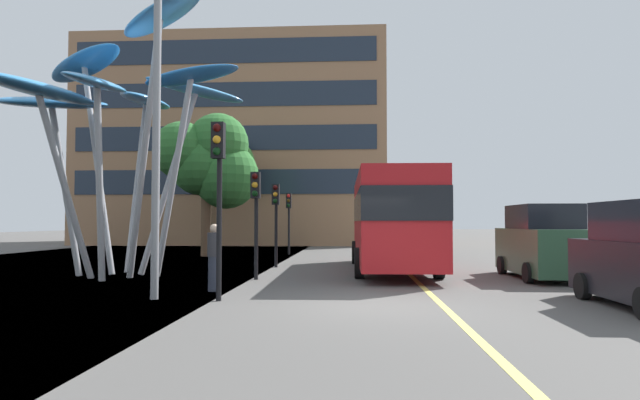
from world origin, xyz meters
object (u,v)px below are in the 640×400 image
(leaf_sculpture, at_px, (116,93))
(traffic_light_kerb_near, at_px, (218,172))
(car_parked_mid, at_px, (543,244))
(pedestrian, at_px, (214,257))
(traffic_light_opposite, at_px, (289,210))
(red_bus, at_px, (391,216))
(traffic_light_kerb_far, at_px, (256,201))
(traffic_light_island_mid, at_px, (276,207))
(street_lamp, at_px, (174,86))

(leaf_sculpture, distance_m, traffic_light_kerb_near, 7.93)
(car_parked_mid, height_order, pedestrian, car_parked_mid)
(leaf_sculpture, height_order, traffic_light_opposite, leaf_sculpture)
(red_bus, height_order, traffic_light_kerb_near, traffic_light_kerb_near)
(traffic_light_kerb_far, bearing_deg, traffic_light_island_mid, 90.47)
(leaf_sculpture, height_order, traffic_light_island_mid, leaf_sculpture)
(leaf_sculpture, relative_size, traffic_light_island_mid, 3.12)
(leaf_sculpture, relative_size, traffic_light_opposite, 3.05)
(traffic_light_opposite, height_order, car_parked_mid, traffic_light_opposite)
(traffic_light_kerb_far, bearing_deg, car_parked_mid, 6.08)
(car_parked_mid, distance_m, street_lamp, 11.86)
(red_bus, height_order, car_parked_mid, red_bus)
(traffic_light_opposite, distance_m, street_lamp, 16.87)
(traffic_light_kerb_near, height_order, traffic_light_island_mid, traffic_light_kerb_near)
(traffic_light_island_mid, bearing_deg, traffic_light_opposite, 93.28)
(traffic_light_kerb_near, xyz_separation_m, street_lamp, (-1.13, 0.27, 2.02))
(traffic_light_kerb_far, height_order, traffic_light_island_mid, traffic_light_kerb_far)
(traffic_light_opposite, xyz_separation_m, pedestrian, (-0.08, -15.19, -1.53))
(traffic_light_kerb_far, relative_size, pedestrian, 1.92)
(street_lamp, bearing_deg, traffic_light_kerb_far, 74.55)
(car_parked_mid, relative_size, pedestrian, 2.60)
(traffic_light_kerb_near, xyz_separation_m, traffic_light_opposite, (-0.47, 16.94, -0.47))
(traffic_light_opposite, bearing_deg, traffic_light_kerb_near, -88.42)
(car_parked_mid, bearing_deg, traffic_light_kerb_far, -173.92)
(traffic_light_opposite, xyz_separation_m, street_lamp, (-0.66, -16.68, 2.49))
(leaf_sculpture, bearing_deg, traffic_light_kerb_near, -48.37)
(traffic_light_kerb_far, height_order, street_lamp, street_lamp)
(street_lamp, bearing_deg, pedestrian, 68.55)
(red_bus, bearing_deg, street_lamp, -125.91)
(traffic_light_kerb_near, relative_size, traffic_light_opposite, 1.21)
(pedestrian, bearing_deg, traffic_light_island_mid, 85.75)
(traffic_light_island_mid, distance_m, car_parked_mid, 9.65)
(traffic_light_island_mid, distance_m, street_lamp, 9.10)
(traffic_light_island_mid, relative_size, pedestrian, 1.89)
(red_bus, bearing_deg, pedestrian, -128.84)
(traffic_light_island_mid, relative_size, street_lamp, 0.42)
(traffic_light_kerb_far, bearing_deg, street_lamp, -105.45)
(traffic_light_island_mid, relative_size, car_parked_mid, 0.72)
(traffic_light_kerb_far, xyz_separation_m, traffic_light_opposite, (-0.50, 12.50, 0.01))
(leaf_sculpture, relative_size, car_parked_mid, 2.26)
(traffic_light_kerb_far, bearing_deg, red_bus, 38.02)
(car_parked_mid, bearing_deg, red_bus, 151.85)
(red_bus, distance_m, traffic_light_opposite, 10.33)
(street_lamp, height_order, pedestrian, street_lamp)
(red_bus, height_order, pedestrian, red_bus)
(traffic_light_kerb_far, relative_size, traffic_light_island_mid, 1.02)
(leaf_sculpture, bearing_deg, traffic_light_island_mid, 35.88)
(red_bus, relative_size, car_parked_mid, 2.28)
(traffic_light_island_mid, height_order, car_parked_mid, traffic_light_island_mid)
(traffic_light_kerb_near, bearing_deg, leaf_sculpture, 131.63)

